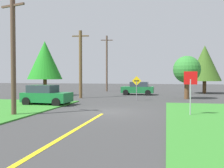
{
  "coord_description": "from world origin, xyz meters",
  "views": [
    {
      "loc": [
        3.9,
        -16.65,
        2.37
      ],
      "look_at": [
        -0.41,
        3.97,
        1.71
      ],
      "focal_mm": 41.86,
      "sensor_mm": 36.0,
      "label": 1
    }
  ],
  "objects": [
    {
      "name": "car_approaching_junction",
      "position": [
        0.44,
        15.77,
        0.8
      ],
      "size": [
        3.96,
        2.16,
        1.62
      ],
      "rotation": [
        0.0,
        0.0,
        3.14
      ],
      "color": "#196B33",
      "rests_on": "ground"
    },
    {
      "name": "direction_sign",
      "position": [
        1.12,
        8.08,
        1.45
      ],
      "size": [
        0.91,
        0.08,
        2.34
      ],
      "color": "slate",
      "rests_on": "ground"
    },
    {
      "name": "parked_car_near_building",
      "position": [
        -5.66,
        2.89,
        0.8
      ],
      "size": [
        3.9,
        2.26,
        1.62
      ],
      "rotation": [
        0.0,
        0.0,
        -0.05
      ],
      "color": "#196B33",
      "rests_on": "ground"
    },
    {
      "name": "oak_tree_left",
      "position": [
        5.94,
        10.97,
        2.98
      ],
      "size": [
        2.77,
        2.77,
        4.4
      ],
      "color": "brown",
      "rests_on": "ground"
    },
    {
      "name": "oak_tree_right",
      "position": [
        8.91,
        20.14,
        4.05
      ],
      "size": [
        4.32,
        4.32,
        6.44
      ],
      "color": "brown",
      "rests_on": "ground"
    },
    {
      "name": "ground_plane",
      "position": [
        0.0,
        0.0,
        0.0
      ],
      "size": [
        120.0,
        120.0,
        0.0
      ],
      "primitive_type": "plane",
      "color": "#383838"
    },
    {
      "name": "lane_stripe_center",
      "position": [
        0.0,
        -8.0,
        0.01
      ],
      "size": [
        0.2,
        14.0,
        0.01
      ],
      "primitive_type": "cube",
      "color": "yellow",
      "rests_on": "ground"
    },
    {
      "name": "utility_pole_far",
      "position": [
        -5.01,
        22.11,
        4.37
      ],
      "size": [
        1.79,
        0.48,
        8.46
      ],
      "color": "brown",
      "rests_on": "ground"
    },
    {
      "name": "utility_pole_mid",
      "position": [
        -5.0,
        9.68,
        3.66
      ],
      "size": [
        1.8,
        0.33,
        7.13
      ],
      "color": "brown",
      "rests_on": "ground"
    },
    {
      "name": "stop_sign",
      "position": [
        5.29,
        -0.77,
        1.85
      ],
      "size": [
        0.76,
        0.17,
        2.63
      ],
      "rotation": [
        0.0,
        0.0,
        2.97
      ],
      "color": "#9EA0A8",
      "rests_on": "ground"
    },
    {
      "name": "utility_pole_near",
      "position": [
        -4.97,
        -2.74,
        3.66
      ],
      "size": [
        1.77,
        0.6,
        7.06
      ],
      "color": "brown",
      "rests_on": "ground"
    },
    {
      "name": "pine_tree_center",
      "position": [
        -9.99,
        11.54,
        4.18
      ],
      "size": [
        4.03,
        4.03,
        6.41
      ],
      "color": "brown",
      "rests_on": "ground"
    }
  ]
}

